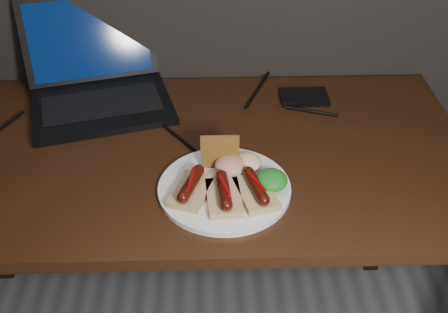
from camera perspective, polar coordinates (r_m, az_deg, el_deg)
desk at (r=1.39m, az=-4.66°, el=-2.31°), size 1.40×0.70×0.75m
laptop at (r=1.54m, az=-12.76°, el=7.49°), size 0.43×0.43×0.25m
hard_drive at (r=1.54m, az=8.12°, el=5.98°), size 0.13×0.08×0.02m
desk_cables at (r=1.46m, az=-4.26°, el=4.24°), size 0.91×0.41×0.01m
plate at (r=1.21m, az=0.04°, el=-3.27°), size 0.36×0.36×0.01m
bread_sausage_left at (r=1.18m, az=-3.36°, el=-3.18°), size 0.10×0.13×0.04m
bread_sausage_center at (r=1.16m, az=-0.00°, el=-3.86°), size 0.08×0.12×0.04m
bread_sausage_right at (r=1.17m, az=3.25°, el=-3.42°), size 0.10×0.13×0.04m
crispbread at (r=1.24m, az=-0.42°, el=0.47°), size 0.08×0.01×0.08m
salad_greens at (r=1.20m, az=4.82°, el=-2.40°), size 0.07×0.07×0.04m
salsa_mound at (r=1.23m, az=0.70°, el=-0.94°), size 0.07×0.07×0.04m
coleslaw_mound at (r=1.25m, az=2.35°, el=-0.59°), size 0.06×0.06×0.04m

